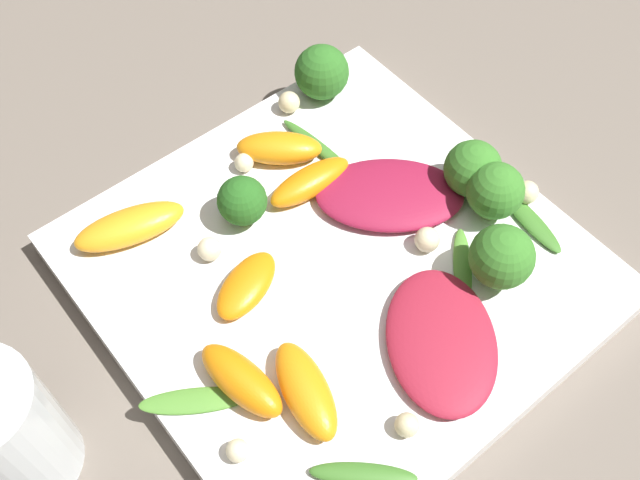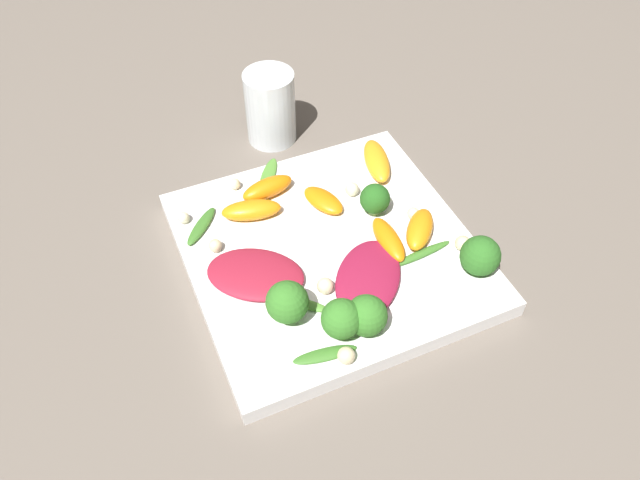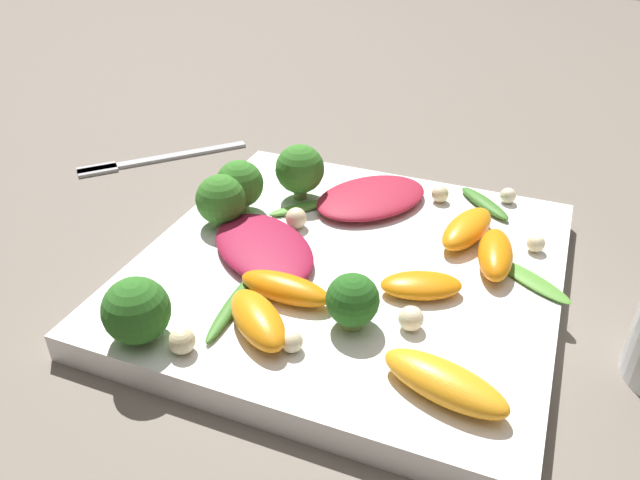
% 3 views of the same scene
% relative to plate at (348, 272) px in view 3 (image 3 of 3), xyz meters
% --- Properties ---
extents(ground_plane, '(2.40, 2.40, 0.00)m').
position_rel_plate_xyz_m(ground_plane, '(0.00, 0.00, -0.01)').
color(ground_plane, '#6B6056').
extents(plate, '(0.31, 0.31, 0.02)m').
position_rel_plate_xyz_m(plate, '(0.00, 0.00, 0.00)').
color(plate, white).
rests_on(plate, ground_plane).
extents(fork, '(0.14, 0.14, 0.01)m').
position_rel_plate_xyz_m(fork, '(0.27, -0.12, -0.01)').
color(fork, '#B2B2B7').
rests_on(fork, ground_plane).
extents(radicchio_leaf_0, '(0.12, 0.13, 0.01)m').
position_rel_plate_xyz_m(radicchio_leaf_0, '(0.01, -0.09, 0.02)').
color(radicchio_leaf_0, maroon).
rests_on(radicchio_leaf_0, plate).
extents(radicchio_leaf_1, '(0.12, 0.12, 0.01)m').
position_rel_plate_xyz_m(radicchio_leaf_1, '(0.06, 0.02, 0.02)').
color(radicchio_leaf_1, maroon).
rests_on(radicchio_leaf_1, plate).
extents(orange_segment_0, '(0.04, 0.07, 0.02)m').
position_rel_plate_xyz_m(orange_segment_0, '(-0.08, -0.06, 0.02)').
color(orange_segment_0, orange).
rests_on(orange_segment_0, plate).
extents(orange_segment_1, '(0.07, 0.03, 0.02)m').
position_rel_plate_xyz_m(orange_segment_1, '(0.03, 0.06, 0.02)').
color(orange_segment_1, orange).
rests_on(orange_segment_1, plate).
extents(orange_segment_2, '(0.08, 0.05, 0.02)m').
position_rel_plate_xyz_m(orange_segment_2, '(-0.10, 0.11, 0.02)').
color(orange_segment_2, orange).
rests_on(orange_segment_2, plate).
extents(orange_segment_3, '(0.07, 0.06, 0.02)m').
position_rel_plate_xyz_m(orange_segment_3, '(0.03, 0.10, 0.02)').
color(orange_segment_3, orange).
rests_on(orange_segment_3, plate).
extents(orange_segment_4, '(0.06, 0.05, 0.02)m').
position_rel_plate_xyz_m(orange_segment_4, '(-0.06, 0.02, 0.02)').
color(orange_segment_4, orange).
rests_on(orange_segment_4, plate).
extents(orange_segment_5, '(0.03, 0.07, 0.02)m').
position_rel_plate_xyz_m(orange_segment_5, '(-0.10, -0.03, 0.02)').
color(orange_segment_5, orange).
rests_on(orange_segment_5, plate).
extents(broccoli_floret_0, '(0.04, 0.04, 0.05)m').
position_rel_plate_xyz_m(broccoli_floret_0, '(0.11, -0.04, 0.04)').
color(broccoli_floret_0, '#84AD5B').
rests_on(broccoli_floret_0, plate).
extents(broccoli_floret_1, '(0.04, 0.04, 0.04)m').
position_rel_plate_xyz_m(broccoli_floret_1, '(0.12, -0.01, 0.03)').
color(broccoli_floret_1, '#7A9E51').
rests_on(broccoli_floret_1, plate).
extents(broccoli_floret_2, '(0.04, 0.04, 0.04)m').
position_rel_plate_xyz_m(broccoli_floret_2, '(0.09, 0.13, 0.03)').
color(broccoli_floret_2, '#7A9E51').
rests_on(broccoli_floret_2, plate).
extents(broccoli_floret_3, '(0.04, 0.04, 0.05)m').
position_rel_plate_xyz_m(broccoli_floret_3, '(0.07, -0.08, 0.04)').
color(broccoli_floret_3, '#84AD5B').
rests_on(broccoli_floret_3, plate).
extents(broccoli_floret_4, '(0.04, 0.04, 0.04)m').
position_rel_plate_xyz_m(broccoli_floret_4, '(-0.03, 0.07, 0.03)').
color(broccoli_floret_4, '#7A9E51').
rests_on(broccoli_floret_4, plate).
extents(arugula_sprig_0, '(0.02, 0.06, 0.01)m').
position_rel_plate_xyz_m(arugula_sprig_0, '(0.13, -0.06, 0.01)').
color(arugula_sprig_0, '#3D7528').
rests_on(arugula_sprig_0, plate).
extents(arugula_sprig_1, '(0.07, 0.05, 0.00)m').
position_rel_plate_xyz_m(arugula_sprig_1, '(-0.13, -0.02, 0.01)').
color(arugula_sprig_1, '#518E33').
rests_on(arugula_sprig_1, plate).
extents(arugula_sprig_2, '(0.02, 0.08, 0.01)m').
position_rel_plate_xyz_m(arugula_sprig_2, '(0.05, 0.09, 0.01)').
color(arugula_sprig_2, '#3D7528').
rests_on(arugula_sprig_2, plate).
extents(arugula_sprig_3, '(0.05, 0.06, 0.01)m').
position_rel_plate_xyz_m(arugula_sprig_3, '(0.06, -0.06, 0.01)').
color(arugula_sprig_3, '#518E33').
rests_on(arugula_sprig_3, plate).
extents(arugula_sprig_4, '(0.06, 0.05, 0.01)m').
position_rel_plate_xyz_m(arugula_sprig_4, '(-0.08, -0.12, 0.01)').
color(arugula_sprig_4, '#3D7528').
rests_on(arugula_sprig_4, plate).
extents(macadamia_nut_0, '(0.02, 0.02, 0.02)m').
position_rel_plate_xyz_m(macadamia_nut_0, '(0.06, 0.13, 0.02)').
color(macadamia_nut_0, beige).
rests_on(macadamia_nut_0, plate).
extents(macadamia_nut_1, '(0.01, 0.01, 0.01)m').
position_rel_plate_xyz_m(macadamia_nut_1, '(-0.00, 0.11, 0.02)').
color(macadamia_nut_1, beige).
rests_on(macadamia_nut_1, plate).
extents(macadamia_nut_2, '(0.02, 0.02, 0.02)m').
position_rel_plate_xyz_m(macadamia_nut_2, '(-0.06, 0.06, 0.02)').
color(macadamia_nut_2, beige).
rests_on(macadamia_nut_2, plate).
extents(macadamia_nut_3, '(0.02, 0.02, 0.02)m').
position_rel_plate_xyz_m(macadamia_nut_3, '(0.06, -0.03, 0.02)').
color(macadamia_nut_3, beige).
rests_on(macadamia_nut_3, plate).
extents(macadamia_nut_4, '(0.01, 0.01, 0.01)m').
position_rel_plate_xyz_m(macadamia_nut_4, '(-0.10, -0.14, 0.02)').
color(macadamia_nut_4, beige).
rests_on(macadamia_nut_4, plate).
extents(macadamia_nut_5, '(0.02, 0.02, 0.02)m').
position_rel_plate_xyz_m(macadamia_nut_5, '(-0.04, -0.12, 0.02)').
color(macadamia_nut_5, beige).
rests_on(macadamia_nut_5, plate).
extents(macadamia_nut_6, '(0.02, 0.02, 0.02)m').
position_rel_plate_xyz_m(macadamia_nut_6, '(0.14, -0.05, 0.02)').
color(macadamia_nut_6, beige).
rests_on(macadamia_nut_6, plate).
extents(macadamia_nut_7, '(0.01, 0.01, 0.01)m').
position_rel_plate_xyz_m(macadamia_nut_7, '(-0.13, -0.07, 0.02)').
color(macadamia_nut_7, beige).
rests_on(macadamia_nut_7, plate).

